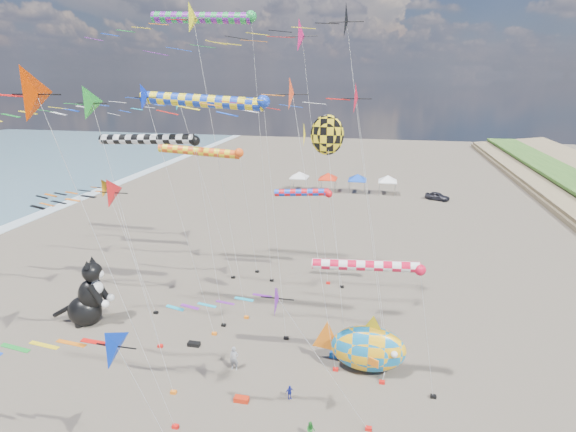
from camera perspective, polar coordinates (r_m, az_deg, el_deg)
The scene contains 30 objects.
delta_kite_0 at distance 42.67m, azimuth -13.93°, elevation 13.38°, with size 9.97×1.68×17.77m.
delta_kite_1 at distance 24.26m, azimuth -0.93°, elevation -9.84°, with size 10.13×1.92×9.29m.
delta_kite_2 at distance 30.92m, azimuth 6.98°, elevation 14.09°, with size 11.97×2.26×18.86m.
delta_kite_3 at distance 38.93m, azimuth -23.67°, elevation 2.37°, with size 9.98×1.77×11.27m.
delta_kite_4 at distance 34.22m, azimuth -11.95°, elevation 22.91°, with size 10.38×2.27×24.05m.
delta_kite_5 at distance 26.61m, azimuth -0.17°, elevation 14.60°, with size 10.48×2.17×19.23m.
delta_kite_6 at distance 32.03m, azimuth -23.98°, elevation 12.64°, with size 10.39×2.36×18.72m.
delta_kite_7 at distance 24.49m, azimuth -28.21°, elevation 13.16°, with size 15.06×2.80×19.80m.
delta_kite_8 at distance 31.74m, azimuth 6.69°, elevation 23.16°, with size 12.71×2.57×23.92m.
delta_kite_9 at distance 33.36m, azimuth -19.90°, elevation 13.49°, with size 11.40×1.90×18.75m.
delta_kite_10 at distance 21.06m, azimuth -22.62°, elevation -13.92°, with size 10.26×1.91×9.95m.
delta_kite_11 at distance 40.12m, azimuth -0.18°, elevation 21.51°, with size 16.23×2.89×23.72m.
delta_kite_12 at distance 27.15m, azimuth -22.46°, elevation 2.34°, with size 7.84×1.87×13.93m.
windsock_0 at distance 44.15m, azimuth -10.65°, elevation 8.01°, with size 9.66×0.88×12.62m.
windsock_1 at distance 31.27m, azimuth -10.09°, elevation 14.08°, with size 10.17×0.89×17.94m.
windsock_2 at distance 26.75m, azimuth 10.53°, elevation -6.37°, with size 7.89×0.67×8.85m.
windsock_3 at distance 41.69m, azimuth -10.33°, elevation 23.44°, with size 10.43×0.95×24.24m.
windsock_4 at distance 40.40m, azimuth 2.25°, elevation 2.88°, with size 6.57×0.69×9.42m.
windsock_5 at distance 34.30m, azimuth -16.97°, elevation 9.18°, with size 9.19×0.76×15.10m.
angelfish_kite at distance 30.07m, azimuth 4.60°, elevation 9.99°, with size 3.74×3.02×16.70m.
cat_inflatable at distance 39.36m, azimuth -24.34°, elevation -8.73°, with size 4.16×2.08×5.62m, color black, non-canonical shape.
fish_inflatable at distance 31.46m, azimuth 10.04°, elevation -16.24°, with size 6.66×2.80×4.34m.
person_adult at distance 32.02m, azimuth -6.86°, elevation -17.52°, with size 0.62×0.40×1.69m, color gray.
child_green at distance 27.31m, azimuth 2.89°, elevation -25.51°, with size 0.51×0.40×1.05m, color #227C29.
child_blue at distance 29.69m, azimuth 0.19°, elevation -21.47°, with size 0.56×0.23×0.95m, color #1E29A5.
kite_bag_0 at distance 35.18m, azimuth -11.86°, elevation -15.63°, with size 0.90×0.44×0.30m, color black.
kite_bag_1 at distance 29.85m, azimuth -5.94°, elevation -22.14°, with size 0.90×0.44×0.30m, color red.
kite_bag_2 at distance 33.51m, azimuth 6.10°, elevation -17.17°, with size 0.90×0.44×0.30m, color blue.
tent_row at distance 77.04m, azimuth 6.97°, elevation 5.29°, with size 19.20×4.20×3.80m.
parked_car at distance 75.99m, azimuth 18.45°, elevation 2.41°, with size 1.53×3.80×1.30m, color #26262D.
Camera 1 is at (7.61, -15.12, 19.09)m, focal length 28.00 mm.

